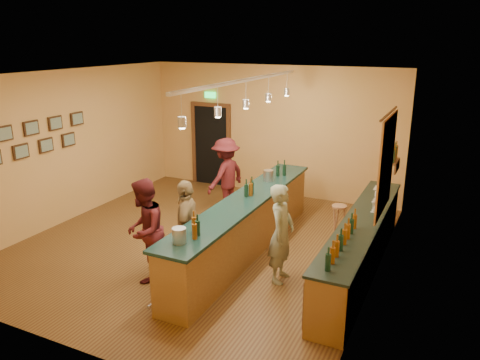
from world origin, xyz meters
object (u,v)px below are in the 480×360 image
at_px(back_counter, 361,245).
at_px(customer_a, 144,230).
at_px(customer_b, 187,227).
at_px(tasting_bar, 245,222).
at_px(bartender, 281,234).
at_px(customer_c, 226,175).
at_px(bar_stool, 339,212).

distance_m(back_counter, customer_a, 3.59).
bearing_deg(back_counter, customer_b, -153.66).
height_order(tasting_bar, bartender, bartender).
bearing_deg(customer_a, tasting_bar, 126.41).
height_order(bartender, customer_b, bartender).
bearing_deg(bartender, customer_b, 103.58).
height_order(customer_a, customer_c, customer_c).
relative_size(bartender, bar_stool, 2.65).
bearing_deg(customer_b, back_counter, 96.72).
bearing_deg(bar_stool, back_counter, -62.69).
height_order(back_counter, customer_b, customer_b).
bearing_deg(tasting_bar, customer_b, -116.35).
xyz_separation_m(back_counter, customer_b, (-2.60, -1.29, 0.33)).
distance_m(bartender, customer_b, 1.56).
relative_size(back_counter, tasting_bar, 0.89).
distance_m(customer_a, bar_stool, 3.97).
height_order(back_counter, bartender, bartender).
bearing_deg(back_counter, bar_stool, 117.31).
bearing_deg(tasting_bar, bartender, -35.34).
height_order(tasting_bar, bar_stool, tasting_bar).
bearing_deg(customer_a, bar_stool, 122.87).
relative_size(tasting_bar, bartender, 3.12).
xyz_separation_m(back_counter, bartender, (-1.10, -0.86, 0.33)).
relative_size(customer_b, bar_stool, 2.64).
relative_size(tasting_bar, bar_stool, 8.26).
relative_size(customer_b, customer_c, 0.96).
relative_size(back_counter, bartender, 2.78).
bearing_deg(customer_a, customer_b, 112.87).
height_order(tasting_bar, customer_a, customer_a).
xyz_separation_m(customer_c, bar_stool, (2.65, -0.20, -0.38)).
bearing_deg(customer_c, customer_b, 27.36).
bearing_deg(customer_b, bartender, 86.50).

